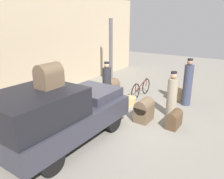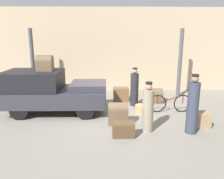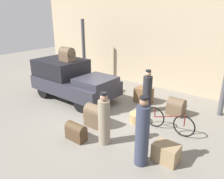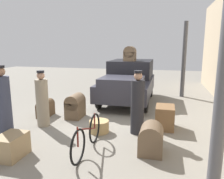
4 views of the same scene
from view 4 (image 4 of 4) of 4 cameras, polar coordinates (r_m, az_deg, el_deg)
ground_plane at (r=7.32m, az=-1.15°, el=-6.94°), size 30.00×30.00×0.00m
canopy_pillar_left at (r=10.39m, az=18.26°, el=7.35°), size 0.19×0.19×3.36m
canopy_pillar_right at (r=3.27m, az=26.86°, el=-0.60°), size 0.19×0.19×3.36m
truck at (r=9.16m, az=4.43°, el=2.53°), size 3.90×1.90×1.68m
bicycle at (r=4.87m, az=-6.51°, el=-12.01°), size 1.73×0.04×0.76m
wicker_basket at (r=5.98m, az=-3.40°, el=-9.57°), size 0.53×0.53×0.32m
porter_with_bicycle at (r=6.58m, az=-17.75°, el=-2.87°), size 0.35×0.35×1.62m
conductor_in_dark_uniform at (r=5.76m, az=6.67°, el=-4.06°), size 0.35×0.35×1.68m
porter_carrying_trunk at (r=5.57m, az=-26.44°, el=-4.66°), size 0.35×0.35×1.88m
trunk_wicker_pale at (r=5.13m, az=-24.82°, el=-13.26°), size 0.65×0.49×0.49m
suitcase_black_upright at (r=7.17m, az=-9.58°, el=-4.20°), size 0.68×0.47×0.77m
trunk_barrel_dark at (r=4.90m, az=10.16°, el=-12.63°), size 0.61×0.51×0.66m
suitcase_tan_flat at (r=7.55m, az=-16.99°, el=-4.67°), size 0.67×0.33×0.55m
trunk_large_brown at (r=6.38m, az=13.63°, el=-7.03°), size 0.71×0.51×0.64m
trunk_on_truck_roof at (r=9.23m, az=4.71°, el=9.25°), size 0.60×0.46×0.61m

